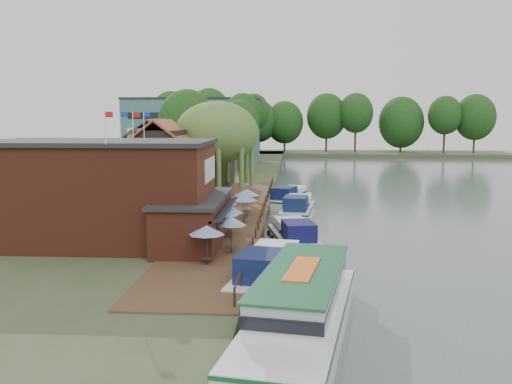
{
  "coord_description": "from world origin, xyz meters",
  "views": [
    {
      "loc": [
        -2.62,
        -39.48,
        9.94
      ],
      "look_at": [
        -6.0,
        12.0,
        3.0
      ],
      "focal_mm": 40.0,
      "sensor_mm": 36.0,
      "label": 1
    }
  ],
  "objects": [
    {
      "name": "cruiser_3",
      "position": [
        -3.03,
        22.92,
        1.17
      ],
      "size": [
        5.99,
        10.18,
        2.34
      ],
      "primitive_type": null,
      "rotation": [
        0.0,
        0.0,
        -0.32
      ],
      "color": "silver",
      "rests_on": "ground"
    },
    {
      "name": "umbrella_3",
      "position": [
        -7.22,
        1.09,
        2.29
      ],
      "size": [
        2.09,
        2.09,
        2.38
      ],
      "primitive_type": null,
      "color": "navy",
      "rests_on": "quay_deck"
    },
    {
      "name": "umbrella_5",
      "position": [
        -6.68,
        7.15,
        2.29
      ],
      "size": [
        2.31,
        2.31,
        2.38
      ],
      "primitive_type": null,
      "color": "navy",
      "rests_on": "quay_deck"
    },
    {
      "name": "bank_tree_3",
      "position": [
        -10.83,
        77.41,
        7.71
      ],
      "size": [
        6.6,
        6.6,
        13.42
      ],
      "primitive_type": null,
      "color": "#143811",
      "rests_on": "land_bank"
    },
    {
      "name": "land_bank",
      "position": [
        -30.0,
        35.0,
        0.5
      ],
      "size": [
        50.0,
        140.0,
        1.0
      ],
      "primitive_type": "cube",
      "color": "#384728",
      "rests_on": "ground"
    },
    {
      "name": "umbrella_6",
      "position": [
        -6.71,
        10.37,
        2.29
      ],
      "size": [
        2.25,
        2.25,
        2.38
      ],
      "primitive_type": null,
      "color": "navy",
      "rests_on": "quay_deck"
    },
    {
      "name": "cottage_c",
      "position": [
        -14.0,
        33.0,
        5.25
      ],
      "size": [
        7.6,
        7.6,
        8.5
      ],
      "primitive_type": null,
      "color": "black",
      "rests_on": "land_bank"
    },
    {
      "name": "umbrella_4",
      "position": [
        -8.18,
        5.08,
        2.29
      ],
      "size": [
        2.21,
        2.21,
        2.38
      ],
      "primitive_type": null,
      "color": "#1C519C",
      "rests_on": "quay_deck"
    },
    {
      "name": "cruiser_2",
      "position": [
        -2.17,
        15.61,
        1.18
      ],
      "size": [
        4.17,
        10.06,
        2.37
      ],
      "primitive_type": null,
      "rotation": [
        0.0,
        0.0,
        -0.11
      ],
      "color": "white",
      "rests_on": "ground"
    },
    {
      "name": "willow",
      "position": [
        -10.5,
        19.0,
        6.21
      ],
      "size": [
        8.6,
        8.6,
        10.43
      ],
      "primitive_type": null,
      "color": "#476B2D",
      "rests_on": "land_bank"
    },
    {
      "name": "cruiser_1",
      "position": [
        -2.53,
        2.7,
        1.17
      ],
      "size": [
        4.9,
        10.1,
        2.34
      ],
      "primitive_type": null,
      "rotation": [
        0.0,
        0.0,
        0.19
      ],
      "color": "silver",
      "rests_on": "ground"
    },
    {
      "name": "umbrella_0",
      "position": [
        -7.72,
        -6.57,
        2.29
      ],
      "size": [
        2.16,
        2.16,
        2.38
      ],
      "primitive_type": null,
      "color": "navy",
      "rests_on": "quay_deck"
    },
    {
      "name": "quay_deck",
      "position": [
        -8.0,
        10.0,
        1.05
      ],
      "size": [
        6.0,
        50.0,
        0.1
      ],
      "primitive_type": "cube",
      "color": "#47301E",
      "rests_on": "land_bank"
    },
    {
      "name": "hotel_block",
      "position": [
        -22.0,
        70.0,
        7.15
      ],
      "size": [
        25.4,
        12.4,
        12.3
      ],
      "primitive_type": null,
      "color": "#38666B",
      "rests_on": "land_bank"
    },
    {
      "name": "cottage_b",
      "position": [
        -18.0,
        24.0,
        5.25
      ],
      "size": [
        9.6,
        8.6,
        8.5
      ],
      "primitive_type": null,
      "color": "beige",
      "rests_on": "land_bank"
    },
    {
      "name": "bank_tree_4",
      "position": [
        -18.74,
        86.2,
        7.16
      ],
      "size": [
        6.62,
        6.62,
        12.33
      ],
      "primitive_type": null,
      "color": "#143811",
      "rests_on": "land_bank"
    },
    {
      "name": "swan",
      "position": [
        -4.5,
        -9.42,
        0.22
      ],
      "size": [
        0.44,
        0.44,
        0.44
      ],
      "primitive_type": "sphere",
      "color": "white",
      "rests_on": "ground"
    },
    {
      "name": "cruiser_0",
      "position": [
        -3.98,
        -7.53,
        1.29
      ],
      "size": [
        5.12,
        10.98,
        2.59
      ],
      "primitive_type": null,
      "rotation": [
        0.0,
        0.0,
        -0.17
      ],
      "color": "white",
      "rests_on": "ground"
    },
    {
      "name": "umbrella_1",
      "position": [
        -6.58,
        -3.52,
        2.29
      ],
      "size": [
        2.01,
        2.01,
        2.38
      ],
      "primitive_type": null,
      "color": "navy",
      "rests_on": "quay_deck"
    },
    {
      "name": "quay_rail",
      "position": [
        -5.3,
        10.5,
        1.5
      ],
      "size": [
        0.2,
        49.0,
        1.0
      ],
      "primitive_type": null,
      "color": "black",
      "rests_on": "land_bank"
    },
    {
      "name": "umbrella_2",
      "position": [
        -7.7,
        -0.03,
        2.29
      ],
      "size": [
        2.43,
        2.43,
        2.38
      ],
      "primitive_type": null,
      "color": "#1B3297",
      "rests_on": "quay_deck"
    },
    {
      "name": "tour_boat",
      "position": [
        -2.29,
        -15.04,
        1.57
      ],
      "size": [
        6.39,
        14.82,
        3.13
      ],
      "primitive_type": null,
      "rotation": [
        0.0,
        0.0,
        -0.17
      ],
      "color": "silver",
      "rests_on": "ground"
    },
    {
      "name": "cottage_a",
      "position": [
        -15.0,
        14.0,
        5.25
      ],
      "size": [
        8.6,
        7.6,
        8.5
      ],
      "primitive_type": null,
      "color": "black",
      "rests_on": "land_bank"
    },
    {
      "name": "ground",
      "position": [
        0.0,
        0.0,
        0.0
      ],
      "size": [
        260.0,
        260.0,
        0.0
      ],
      "primitive_type": "plane",
      "color": "#495452",
      "rests_on": "ground"
    },
    {
      "name": "bank_tree_2",
      "position": [
        -11.15,
        56.51,
        7.35
      ],
      "size": [
        6.19,
        6.19,
        12.7
      ],
      "primitive_type": null,
      "color": "#143811",
      "rests_on": "land_bank"
    },
    {
      "name": "pub",
      "position": [
        -14.0,
        -1.0,
        4.65
      ],
      "size": [
        20.0,
        11.0,
        7.3
      ],
      "primitive_type": null,
      "color": "maroon",
      "rests_on": "land_bank"
    },
    {
      "name": "bank_tree_1",
      "position": [
        -11.23,
        50.58,
        6.72
      ],
      "size": [
        6.41,
        6.41,
        11.44
      ],
      "primitive_type": null,
      "color": "#143811",
      "rests_on": "land_bank"
    },
    {
      "name": "bank_tree_0",
      "position": [
        -18.22,
        43.88,
        7.4
      ],
      "size": [
        8.52,
        8.52,
        12.8
      ],
      "primitive_type": null,
      "color": "#143811",
      "rests_on": "land_bank"
    },
    {
      "name": "bank_tree_5",
      "position": [
        -14.87,
        95.69,
        7.71
      ],
      "size": [
        6.1,
        6.1,
        13.41
      ],
      "primitive_type": null,
      "color": "#143811",
      "rests_on": "land_bank"
    }
  ]
}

